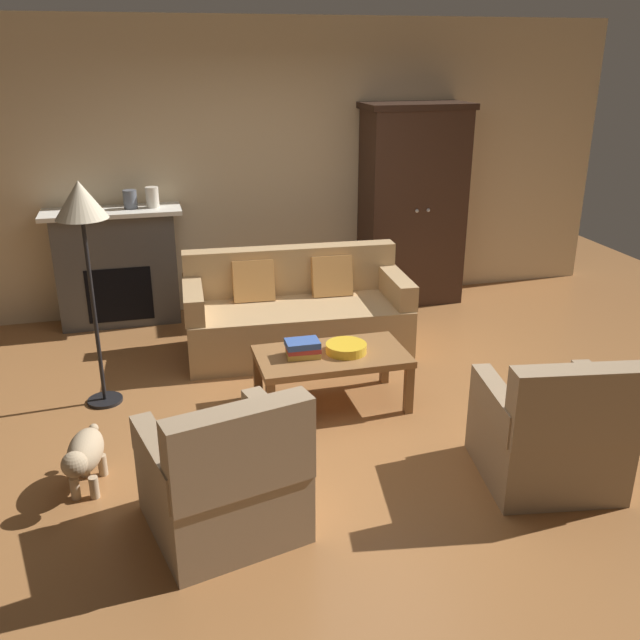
% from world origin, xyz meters
% --- Properties ---
extents(ground_plane, '(9.60, 9.60, 0.00)m').
position_xyz_m(ground_plane, '(0.00, 0.00, 0.00)').
color(ground_plane, '#9E6638').
extents(back_wall, '(7.20, 0.10, 2.80)m').
position_xyz_m(back_wall, '(0.00, 2.55, 1.40)').
color(back_wall, beige).
rests_on(back_wall, ground).
extents(fireplace, '(1.26, 0.48, 1.12)m').
position_xyz_m(fireplace, '(-1.55, 2.30, 0.57)').
color(fireplace, '#4C4947').
rests_on(fireplace, ground).
extents(armoire, '(1.06, 0.57, 2.02)m').
position_xyz_m(armoire, '(1.40, 2.22, 1.01)').
color(armoire, '#382319').
rests_on(armoire, ground).
extents(couch, '(1.96, 0.96, 0.86)m').
position_xyz_m(couch, '(-0.05, 1.24, 0.32)').
color(couch, tan).
rests_on(couch, ground).
extents(coffee_table, '(1.10, 0.60, 0.42)m').
position_xyz_m(coffee_table, '(-0.03, 0.14, 0.37)').
color(coffee_table, olive).
rests_on(coffee_table, ground).
extents(fruit_bowl, '(0.30, 0.30, 0.07)m').
position_xyz_m(fruit_bowl, '(0.08, 0.13, 0.45)').
color(fruit_bowl, gold).
rests_on(fruit_bowl, coffee_table).
extents(book_stack, '(0.26, 0.19, 0.12)m').
position_xyz_m(book_stack, '(-0.25, 0.15, 0.48)').
color(book_stack, gold).
rests_on(book_stack, coffee_table).
extents(mantel_vase_slate, '(0.13, 0.13, 0.17)m').
position_xyz_m(mantel_vase_slate, '(-1.37, 2.28, 1.21)').
color(mantel_vase_slate, '#565B66').
rests_on(mantel_vase_slate, fireplace).
extents(mantel_vase_cream, '(0.12, 0.12, 0.19)m').
position_xyz_m(mantel_vase_cream, '(-1.17, 2.28, 1.21)').
color(mantel_vase_cream, beige).
rests_on(mantel_vase_cream, fireplace).
extents(armchair_near_left, '(0.92, 0.93, 0.88)m').
position_xyz_m(armchair_near_left, '(-0.98, -1.12, 0.32)').
color(armchair_near_left, '#997F60').
rests_on(armchair_near_left, ground).
extents(armchair_near_right, '(0.88, 0.88, 0.88)m').
position_xyz_m(armchair_near_right, '(0.99, -1.14, 0.32)').
color(armchair_near_right, '#997F60').
rests_on(armchair_near_right, ground).
extents(floor_lamp, '(0.36, 0.36, 1.67)m').
position_xyz_m(floor_lamp, '(-1.68, 0.62, 1.45)').
color(floor_lamp, black).
rests_on(floor_lamp, ground).
extents(dog, '(0.27, 0.57, 0.39)m').
position_xyz_m(dog, '(-1.75, -0.53, 0.25)').
color(dog, tan).
rests_on(dog, ground).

